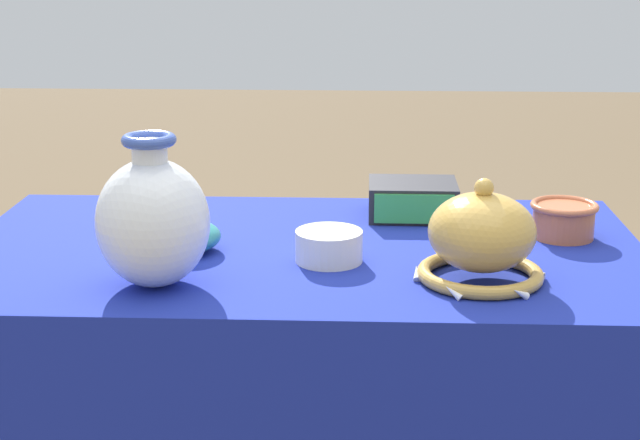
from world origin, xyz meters
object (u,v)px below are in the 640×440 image
vase_tall_bulbous (153,220)px  pot_squat_ivory (329,246)px  vase_dome_bell (482,240)px  cup_wide_terracotta (564,218)px  mosaic_tile_box (413,200)px  bowl_shallow_teal (186,236)px

vase_tall_bulbous → pot_squat_ivory: vase_tall_bulbous is taller
vase_dome_bell → cup_wide_terracotta: size_ratio=1.74×
vase_dome_bell → mosaic_tile_box: 0.38m
mosaic_tile_box → bowl_shallow_teal: mosaic_tile_box is taller
pot_squat_ivory → vase_tall_bulbous: bearing=-154.4°
bowl_shallow_teal → vase_tall_bulbous: bearing=-96.4°
bowl_shallow_teal → pot_squat_ivory: bearing=-9.9°
mosaic_tile_box → bowl_shallow_teal: (-0.40, -0.24, -0.01)m
vase_tall_bulbous → pot_squat_ivory: 0.31m
mosaic_tile_box → vase_tall_bulbous: bearing=-135.3°
vase_tall_bulbous → mosaic_tile_box: vase_tall_bulbous is taller
vase_tall_bulbous → vase_dome_bell: (0.51, 0.04, -0.04)m
vase_dome_bell → pot_squat_ivory: vase_dome_bell is taller
vase_dome_bell → vase_tall_bulbous: bearing=-175.1°
vase_dome_bell → mosaic_tile_box: size_ratio=1.24×
mosaic_tile_box → bowl_shallow_teal: size_ratio=1.44×
cup_wide_terracotta → mosaic_tile_box: bearing=154.4°
vase_tall_bulbous → mosaic_tile_box: 0.59m
cup_wide_terracotta → bowl_shallow_teal: size_ratio=1.02×
mosaic_tile_box → vase_dome_bell: bearing=-75.9°
pot_squat_ivory → mosaic_tile_box: bearing=61.5°
vase_dome_bell → bowl_shallow_teal: 0.51m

